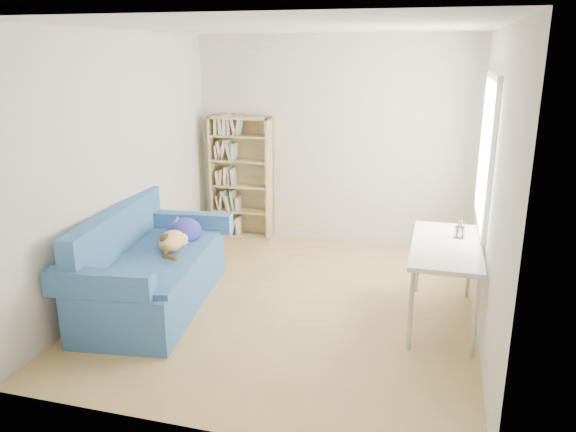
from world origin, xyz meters
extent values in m
plane|color=#AD894E|center=(0.00, 0.00, 0.00)|extent=(4.00, 4.00, 0.00)
cube|color=silver|center=(0.00, 2.00, 1.30)|extent=(3.50, 0.04, 2.60)
cube|color=silver|center=(0.00, -2.00, 1.30)|extent=(3.50, 0.04, 2.60)
cube|color=silver|center=(-1.75, 0.00, 1.30)|extent=(0.04, 4.00, 2.60)
cube|color=silver|center=(1.75, 0.00, 1.30)|extent=(0.04, 4.00, 2.60)
cube|color=white|center=(0.00, 0.00, 2.60)|extent=(3.50, 4.00, 0.04)
cube|color=white|center=(1.75, 0.60, 1.50)|extent=(0.01, 1.20, 1.30)
cube|color=#27548D|center=(-1.28, -0.37, 0.24)|extent=(1.16, 2.03, 0.48)
cube|color=#27548D|center=(-1.64, -0.37, 0.72)|extent=(0.43, 1.93, 0.47)
cube|color=#27548D|center=(-1.28, 0.51, 0.59)|extent=(0.92, 0.29, 0.21)
cube|color=#27548D|center=(-1.28, -1.24, 0.59)|extent=(0.92, 0.29, 0.21)
cube|color=#27548D|center=(-1.26, -0.37, 0.50)|extent=(1.12, 1.87, 0.05)
ellipsoid|color=#31369F|center=(-1.18, 0.14, 0.61)|extent=(0.35, 0.39, 0.26)
ellipsoid|color=#C67516|center=(-1.15, -0.20, 0.62)|extent=(0.36, 0.49, 0.18)
ellipsoid|color=silver|center=(-1.09, -0.07, 0.60)|extent=(0.19, 0.22, 0.11)
ellipsoid|color=#31210D|center=(-1.18, -0.25, 0.66)|extent=(0.20, 0.25, 0.09)
sphere|color=#C67516|center=(-1.13, 0.12, 0.66)|extent=(0.16, 0.16, 0.16)
cone|color=#C67516|center=(-1.15, 0.16, 0.73)|extent=(0.07, 0.08, 0.08)
cone|color=#C67516|center=(-1.15, 0.08, 0.73)|extent=(0.08, 0.08, 0.08)
cylinder|color=green|center=(-1.14, 0.04, 0.64)|extent=(0.13, 0.07, 0.12)
cylinder|color=#31210D|center=(-1.17, -0.45, 0.58)|extent=(0.14, 0.17, 0.06)
cube|color=tan|center=(-1.56, 1.86, 0.80)|extent=(0.03, 0.25, 1.60)
cube|color=tan|center=(-0.79, 1.86, 0.80)|extent=(0.03, 0.25, 1.60)
cube|color=tan|center=(-1.18, 1.86, 1.58)|extent=(0.80, 0.25, 0.03)
cube|color=tan|center=(-1.18, 1.86, 0.01)|extent=(0.80, 0.25, 0.03)
cube|color=tan|center=(-1.18, 1.97, 0.80)|extent=(0.80, 0.02, 1.60)
cube|color=white|center=(1.43, 0.03, 0.73)|extent=(0.60, 1.32, 0.04)
cylinder|color=silver|center=(1.68, 0.64, 0.35)|extent=(0.04, 0.04, 0.71)
cylinder|color=silver|center=(1.68, -0.58, 0.35)|extent=(0.04, 0.04, 0.71)
cylinder|color=silver|center=(1.18, 0.64, 0.35)|extent=(0.04, 0.04, 0.71)
cylinder|color=silver|center=(1.18, -0.58, 0.35)|extent=(0.04, 0.04, 0.71)
cylinder|color=white|center=(1.54, 0.24, 0.80)|extent=(0.09, 0.09, 0.10)
camera|label=1|loc=(1.32, -4.88, 2.41)|focal=35.00mm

